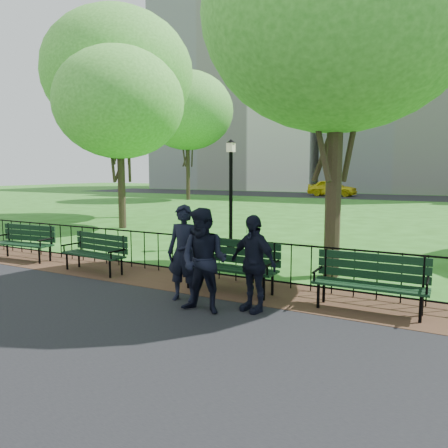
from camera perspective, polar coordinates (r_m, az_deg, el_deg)
The scene contains 19 objects.
ground at distance 7.40m, azimuth -4.25°, elevation -11.10°, with size 120.00×120.00×0.00m, color #295D18.
asphalt_path at distance 5.12m, azimuth -26.91°, elevation -20.32°, with size 60.00×9.20×0.01m, color black.
dirt_strip at distance 8.64m, azimuth 1.23°, elevation -8.34°, with size 60.00×1.60×0.01m, color #3A2617.
far_street at distance 41.14m, azimuth 23.37°, elevation 3.17°, with size 70.00×9.00×0.01m, color black.
iron_fence at distance 8.96m, azimuth 2.72°, elevation -4.60°, with size 24.06×0.06×1.00m.
apartment_west at distance 60.72m, azimuth 3.21°, elevation 17.06°, with size 22.00×15.00×26.00m, color silver.
park_bench_main at distance 8.42m, azimuth -1.57°, elevation -4.16°, with size 1.97×0.63×1.06m.
park_bench_left_a at distance 10.31m, azimuth -16.30°, elevation -3.11°, with size 1.71×0.66×0.95m.
park_bench_left_b at distance 12.36m, azimuth -24.53°, elevation -1.74°, with size 1.77×0.69×0.98m.
park_bench_right_a at distance 7.55m, azimuth 18.61°, elevation -6.50°, with size 1.81×0.60×1.02m.
lamppost at distance 12.96m, azimuth 0.90°, elevation 4.55°, with size 0.29×0.29×3.22m.
tree_near_w at distance 18.20m, azimuth -13.52°, elevation 15.07°, with size 5.10×5.10×7.10m.
tree_near_e at distance 10.16m, azimuth 14.75°, elevation 25.02°, with size 5.67×5.67×7.90m.
tree_mid_w at distance 22.74m, azimuth -13.64°, elevation 18.53°, with size 7.17×7.17×10.00m.
tree_far_w at distance 35.67m, azimuth -4.81°, elevation 14.53°, with size 7.27×7.27×10.13m.
person_left at distance 7.70m, azimuth -5.23°, elevation -3.78°, with size 0.62×0.41×1.70m, color black.
person_mid at distance 7.01m, azimuth -2.63°, elevation -4.83°, with size 0.82×0.43×1.70m, color black.
person_right at distance 7.12m, azimuth 3.79°, elevation -5.13°, with size 0.93×0.38×1.58m, color black.
taxi at distance 41.40m, azimuth 13.97°, elevation 4.60°, with size 1.78×4.43×1.51m, color yellow.
Camera 1 is at (3.85, -5.89, 2.29)m, focal length 35.00 mm.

